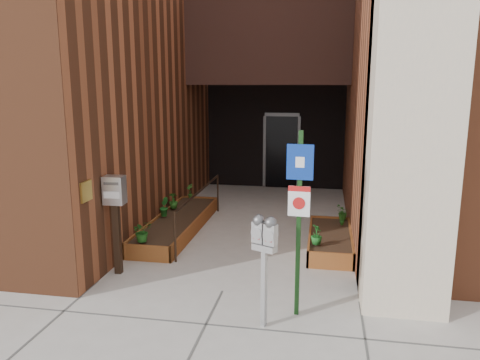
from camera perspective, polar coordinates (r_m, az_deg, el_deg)
The scene contains 15 objects.
ground at distance 7.20m, azimuth -2.18°, elevation -13.38°, with size 80.00×80.00×0.00m, color #9E9991.
architecture at distance 13.48m, azimuth 3.54°, elevation 19.98°, with size 20.00×14.60×10.00m.
planter_left at distance 9.97m, azimuth -7.59°, elevation -5.38°, with size 0.90×3.60×0.30m.
planter_right at distance 9.04m, azimuth 10.92°, elevation -7.30°, with size 0.80×2.20×0.30m.
handrail at distance 9.62m, azimuth -4.94°, elevation -2.15°, with size 0.04×3.34×0.90m.
parking_meter at distance 5.82m, azimuth 3.00°, elevation -7.50°, with size 0.34×0.24×1.47m.
sign_post at distance 6.04m, azimuth 7.22°, elevation -3.04°, with size 0.34×0.09×2.48m.
payment_dropbox at distance 7.70m, azimuth -14.97°, elevation -2.84°, with size 0.33×0.26×1.62m.
shrub_left_a at distance 8.48m, azimuth -11.84°, elevation -6.11°, with size 0.34×0.34×0.38m, color #1D5618.
shrub_left_b at distance 9.97m, azimuth -9.28°, elevation -3.23°, with size 0.22×0.22×0.40m, color #19591A.
shrub_left_c at distance 10.56m, azimuth -8.13°, elevation -2.47°, with size 0.20×0.20×0.35m, color #245E1A.
shrub_left_d at distance 11.41m, azimuth -6.13°, elevation -1.34°, with size 0.19×0.19×0.35m, color #295C1A.
shrub_right_a at distance 8.27m, azimuth 9.31°, elevation -6.59°, with size 0.20×0.20×0.35m, color #1A5D1E.
shrub_right_b at distance 9.45m, azimuth 12.38°, elevation -4.50°, with size 0.16×0.16×0.30m, color #1A5418.
shrub_right_c at distance 9.82m, azimuth 12.41°, elevation -3.90°, with size 0.27×0.27×0.30m, color #27621C.
Camera 1 is at (1.42, -6.35, 3.07)m, focal length 35.00 mm.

